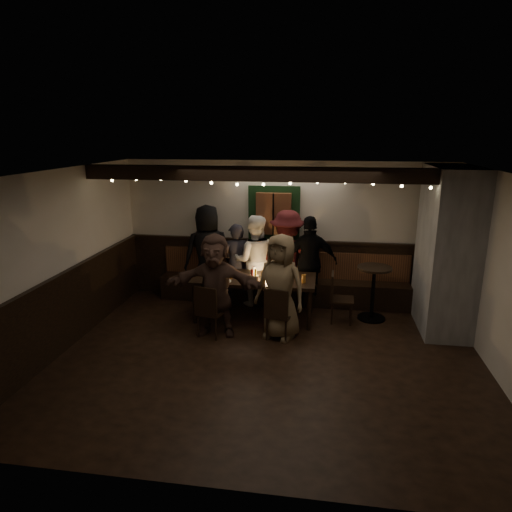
% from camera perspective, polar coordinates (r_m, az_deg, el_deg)
% --- Properties ---
extents(room, '(6.02, 5.01, 2.62)m').
position_cam_1_polar(room, '(7.52, 10.96, -0.63)').
color(room, black).
rests_on(room, ground).
extents(dining_table, '(2.05, 0.88, 0.89)m').
position_cam_1_polar(dining_table, '(7.69, -0.23, -3.13)').
color(dining_table, black).
rests_on(dining_table, ground).
extents(chair_near_left, '(0.46, 0.46, 0.84)m').
position_cam_1_polar(chair_near_left, '(7.09, -5.93, -6.55)').
color(chair_near_left, black).
rests_on(chair_near_left, ground).
extents(chair_near_right, '(0.46, 0.46, 0.84)m').
position_cam_1_polar(chair_near_right, '(6.96, 2.76, -6.89)').
color(chair_near_right, black).
rests_on(chair_near_right, ground).
extents(chair_end, '(0.39, 0.39, 0.84)m').
position_cam_1_polar(chair_end, '(7.75, 10.14, -4.78)').
color(chair_end, black).
rests_on(chair_end, ground).
extents(high_top, '(0.58, 0.58, 0.92)m').
position_cam_1_polar(high_top, '(7.94, 14.45, -3.69)').
color(high_top, black).
rests_on(high_top, ground).
extents(person_a, '(1.04, 0.88, 1.82)m').
position_cam_1_polar(person_a, '(8.55, -6.02, 0.35)').
color(person_a, black).
rests_on(person_a, ground).
extents(person_b, '(0.63, 0.51, 1.51)m').
position_cam_1_polar(person_b, '(8.36, -2.51, -1.01)').
color(person_b, '#22222C').
rests_on(person_b, ground).
extents(person_c, '(0.88, 0.73, 1.67)m').
position_cam_1_polar(person_c, '(8.29, -0.19, -0.56)').
color(person_c, white).
rests_on(person_c, ground).
extents(person_d, '(1.19, 0.76, 1.75)m').
position_cam_1_polar(person_d, '(8.32, 3.93, -0.25)').
color(person_d, '#3A0F12').
rests_on(person_d, ground).
extents(person_e, '(1.05, 0.60, 1.68)m').
position_cam_1_polar(person_e, '(8.21, 6.76, -0.80)').
color(person_e, black).
rests_on(person_e, ground).
extents(person_f, '(1.51, 0.49, 1.62)m').
position_cam_1_polar(person_f, '(7.08, -5.11, -3.63)').
color(person_f, '#432C24').
rests_on(person_f, ground).
extents(person_g, '(0.93, 0.76, 1.64)m').
position_cam_1_polar(person_g, '(6.96, 3.08, -3.85)').
color(person_g, brown).
rests_on(person_g, ground).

